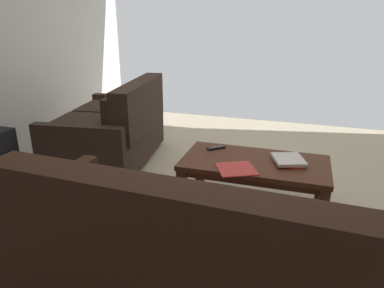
# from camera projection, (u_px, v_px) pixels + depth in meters

# --- Properties ---
(ground_plane) EXTENTS (4.98, 5.44, 0.01)m
(ground_plane) POSITION_uv_depth(u_px,v_px,m) (231.00, 212.00, 2.85)
(ground_plane) COLOR beige
(sofa_main) EXTENTS (2.02, 0.92, 0.87)m
(sofa_main) POSITION_uv_depth(u_px,v_px,m) (199.00, 254.00, 1.75)
(sofa_main) COLOR black
(sofa_main) RESTS_ON ground
(loveseat_near) EXTENTS (1.03, 1.45, 0.88)m
(loveseat_near) POSITION_uv_depth(u_px,v_px,m) (114.00, 130.00, 3.67)
(loveseat_near) COLOR black
(loveseat_near) RESTS_ON ground
(coffee_table) EXTENTS (1.13, 0.59, 0.42)m
(coffee_table) POSITION_uv_depth(u_px,v_px,m) (254.00, 168.00, 2.78)
(coffee_table) COLOR #4C2819
(coffee_table) RESTS_ON ground
(book_stack) EXTENTS (0.29, 0.31, 0.04)m
(book_stack) POSITION_uv_depth(u_px,v_px,m) (289.00, 160.00, 2.71)
(book_stack) COLOR #C63833
(book_stack) RESTS_ON coffee_table
(tv_remote) EXTENTS (0.15, 0.14, 0.02)m
(tv_remote) POSITION_uv_depth(u_px,v_px,m) (216.00, 148.00, 3.00)
(tv_remote) COLOR black
(tv_remote) RESTS_ON coffee_table
(loose_magazine) EXTENTS (0.36, 0.35, 0.01)m
(loose_magazine) POSITION_uv_depth(u_px,v_px,m) (236.00, 169.00, 2.60)
(loose_magazine) COLOR #C63833
(loose_magazine) RESTS_ON coffee_table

